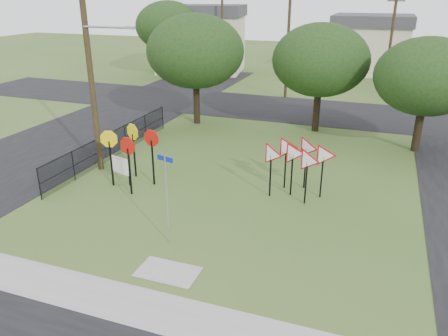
{
  "coord_description": "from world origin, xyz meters",
  "views": [
    {
      "loc": [
        5.76,
        -12.93,
        8.43
      ],
      "look_at": [
        -0.02,
        3.0,
        1.6
      ],
      "focal_mm": 35.0,
      "sensor_mm": 36.0,
      "label": 1
    }
  ],
  "objects_px": {
    "info_board": "(120,166)",
    "stop_sign_cluster": "(131,145)",
    "street_name_sign": "(167,195)",
    "yield_sign_cluster": "(298,155)"
  },
  "relations": [
    {
      "from": "street_name_sign",
      "to": "yield_sign_cluster",
      "type": "bearing_deg",
      "value": 58.17
    },
    {
      "from": "street_name_sign",
      "to": "info_board",
      "type": "relative_size",
      "value": 2.47
    },
    {
      "from": "stop_sign_cluster",
      "to": "yield_sign_cluster",
      "type": "relative_size",
      "value": 0.84
    },
    {
      "from": "yield_sign_cluster",
      "to": "info_board",
      "type": "relative_size",
      "value": 2.38
    },
    {
      "from": "info_board",
      "to": "stop_sign_cluster",
      "type": "bearing_deg",
      "value": 11.45
    },
    {
      "from": "street_name_sign",
      "to": "info_board",
      "type": "xyz_separation_m",
      "value": [
        -4.48,
        3.92,
        -0.99
      ]
    },
    {
      "from": "street_name_sign",
      "to": "stop_sign_cluster",
      "type": "relative_size",
      "value": 1.23
    },
    {
      "from": "yield_sign_cluster",
      "to": "info_board",
      "type": "height_order",
      "value": "yield_sign_cluster"
    },
    {
      "from": "stop_sign_cluster",
      "to": "info_board",
      "type": "height_order",
      "value": "stop_sign_cluster"
    },
    {
      "from": "stop_sign_cluster",
      "to": "info_board",
      "type": "relative_size",
      "value": 2.0
    }
  ]
}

